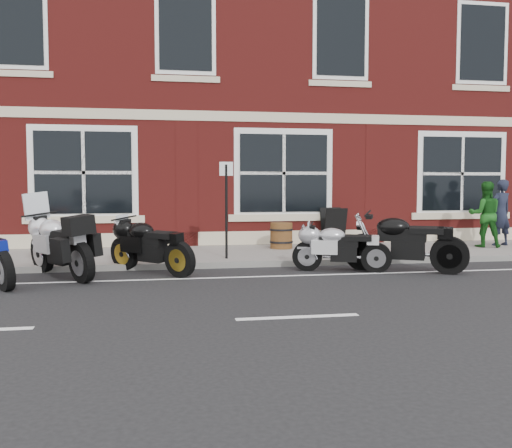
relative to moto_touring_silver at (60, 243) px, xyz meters
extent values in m
plane|color=black|center=(3.49, -0.82, -0.63)|extent=(80.00, 80.00, 0.00)
cube|color=slate|center=(3.49, 2.18, -0.57)|extent=(30.00, 3.00, 0.12)
cube|color=slate|center=(3.49, 0.60, -0.57)|extent=(30.00, 0.16, 0.12)
cube|color=maroon|center=(3.49, 9.68, 5.37)|extent=(24.00, 12.00, 12.00)
cylinder|color=black|center=(-0.41, 0.62, -0.27)|extent=(0.52, 0.68, 0.72)
cylinder|color=black|center=(0.49, -0.74, -0.27)|extent=(0.52, 0.68, 0.72)
cube|color=black|center=(0.01, -0.01, 0.11)|extent=(0.72, 0.90, 0.25)
ellipsoid|color=silver|center=(-0.08, 0.13, 0.25)|extent=(0.68, 0.75, 0.36)
cube|color=black|center=(0.26, -0.39, 0.20)|extent=(0.58, 0.67, 0.11)
cube|color=silver|center=(-0.39, 0.60, 0.66)|extent=(0.42, 0.30, 0.50)
cylinder|color=black|center=(-0.62, -1.29, -0.30)|extent=(0.46, 0.63, 0.65)
cylinder|color=black|center=(1.12, 0.63, -0.30)|extent=(0.55, 0.57, 0.66)
cylinder|color=black|center=(2.16, -0.44, -0.30)|extent=(0.55, 0.57, 0.66)
cube|color=black|center=(1.61, 0.13, 0.05)|extent=(0.75, 0.77, 0.23)
ellipsoid|color=black|center=(1.50, 0.24, 0.18)|extent=(0.67, 0.67, 0.33)
cube|color=black|center=(1.89, -0.16, 0.14)|extent=(0.59, 0.59, 0.10)
cylinder|color=black|center=(4.63, -0.06, -0.34)|extent=(0.58, 0.32, 0.58)
cylinder|color=black|center=(5.86, -0.53, -0.34)|extent=(0.58, 0.32, 0.58)
cube|color=black|center=(5.20, -0.28, -0.03)|extent=(0.76, 0.46, 0.20)
ellipsoid|color=#99989C|center=(5.07, -0.23, 0.08)|extent=(0.59, 0.49, 0.29)
cube|color=black|center=(5.54, -0.41, 0.05)|extent=(0.55, 0.40, 0.09)
cylinder|color=black|center=(5.73, -0.14, -0.27)|extent=(0.70, 0.48, 0.72)
cylinder|color=black|center=(7.15, -0.94, -0.27)|extent=(0.70, 0.48, 0.72)
cube|color=black|center=(6.39, -0.51, 0.11)|extent=(0.91, 0.68, 0.25)
ellipsoid|color=black|center=(6.24, -0.43, 0.25)|extent=(0.74, 0.66, 0.36)
cube|color=black|center=(6.78, -0.73, 0.20)|extent=(0.68, 0.56, 0.11)
imported|color=black|center=(10.39, 2.45, 0.34)|extent=(0.69, 0.53, 1.69)
imported|color=#164D16|center=(9.79, 2.18, 0.31)|extent=(0.95, 0.84, 1.63)
cylinder|color=#4E3014|center=(4.72, 2.75, -0.19)|extent=(0.54, 0.54, 0.63)
cylinder|color=black|center=(4.72, 2.75, -0.34)|extent=(0.57, 0.57, 0.04)
cylinder|color=black|center=(4.72, 2.75, -0.04)|extent=(0.57, 0.57, 0.04)
cylinder|color=black|center=(3.18, 1.12, 0.48)|extent=(0.05, 0.05, 1.98)
cube|color=silver|center=(3.18, 1.12, 1.38)|extent=(0.28, 0.10, 0.29)
camera|label=1|loc=(1.74, -10.78, 1.07)|focal=40.00mm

